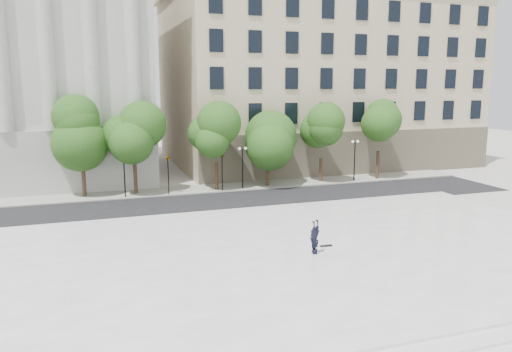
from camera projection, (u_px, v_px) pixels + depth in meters
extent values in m
plane|color=beige|center=(268.00, 284.00, 25.68)|extent=(160.00, 160.00, 0.00)
cube|color=white|center=(250.00, 260.00, 28.44)|extent=(44.00, 22.00, 0.45)
cube|color=black|center=(196.00, 205.00, 42.45)|extent=(60.00, 8.00, 0.02)
cube|color=#A8A69B|center=(183.00, 190.00, 48.03)|extent=(60.00, 4.00, 0.12)
cube|color=#BABAB5|center=(0.00, 62.00, 54.39)|extent=(30.00, 26.00, 25.00)
cube|color=#C5B396|center=(309.00, 81.00, 66.41)|extent=(36.00, 26.00, 21.00)
cylinder|color=black|center=(168.00, 177.00, 45.63)|extent=(0.10, 0.10, 3.50)
imported|color=black|center=(168.00, 154.00, 45.25)|extent=(0.92, 1.90, 0.75)
cylinder|color=black|center=(222.00, 174.00, 47.24)|extent=(0.10, 0.10, 3.50)
imported|color=black|center=(222.00, 152.00, 46.86)|extent=(0.95, 1.68, 0.67)
imported|color=black|center=(314.00, 249.00, 28.81)|extent=(1.51, 2.11, 0.54)
cube|color=black|center=(326.00, 246.00, 30.16)|extent=(0.77, 0.23, 0.08)
cylinder|color=#382619|center=(84.00, 181.00, 45.01)|extent=(0.36, 0.36, 2.95)
sphere|color=#224814|center=(81.00, 137.00, 44.28)|extent=(4.22, 4.22, 4.22)
cylinder|color=#382619|center=(135.00, 179.00, 46.19)|extent=(0.36, 0.36, 2.93)
sphere|color=#224814|center=(134.00, 136.00, 45.47)|extent=(3.89, 3.89, 3.89)
cylinder|color=#382619|center=(217.00, 177.00, 47.93)|extent=(0.36, 0.36, 2.71)
sphere|color=#224814|center=(216.00, 139.00, 47.26)|extent=(3.55, 3.55, 3.55)
cylinder|color=#382619|center=(267.00, 174.00, 49.82)|extent=(0.36, 0.36, 2.49)
sphere|color=#224814|center=(268.00, 141.00, 49.21)|extent=(4.60, 4.60, 4.60)
cylinder|color=#382619|center=(321.00, 170.00, 51.97)|extent=(0.36, 0.36, 2.51)
sphere|color=#224814|center=(322.00, 138.00, 51.35)|extent=(3.76, 3.76, 3.76)
cylinder|color=#382619|center=(378.00, 165.00, 53.47)|extent=(0.36, 0.36, 3.06)
sphere|color=#224814|center=(379.00, 127.00, 52.71)|extent=(4.26, 4.26, 4.26)
cylinder|color=black|center=(125.00, 177.00, 44.67)|extent=(0.12, 0.12, 3.76)
cube|color=black|center=(124.00, 157.00, 44.33)|extent=(0.60, 0.06, 0.06)
sphere|color=white|center=(120.00, 156.00, 44.22)|extent=(0.28, 0.28, 0.28)
sphere|color=white|center=(127.00, 155.00, 44.40)|extent=(0.28, 0.28, 0.28)
cylinder|color=black|center=(243.00, 170.00, 48.14)|extent=(0.12, 0.12, 3.95)
cube|color=black|center=(242.00, 149.00, 47.78)|extent=(0.60, 0.06, 0.06)
sphere|color=white|center=(239.00, 149.00, 47.67)|extent=(0.28, 0.28, 0.28)
sphere|color=white|center=(245.00, 148.00, 47.86)|extent=(0.28, 0.28, 0.28)
cylinder|color=black|center=(354.00, 162.00, 51.97)|extent=(0.12, 0.12, 4.16)
cube|color=black|center=(355.00, 143.00, 51.59)|extent=(0.60, 0.06, 0.06)
sphere|color=white|center=(353.00, 142.00, 51.48)|extent=(0.28, 0.28, 0.28)
sphere|color=white|center=(358.00, 141.00, 51.67)|extent=(0.28, 0.28, 0.28)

